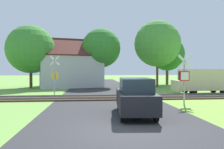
% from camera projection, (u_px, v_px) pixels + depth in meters
% --- Properties ---
extents(ground_plane, '(160.00, 160.00, 0.00)m').
position_uv_depth(ground_plane, '(124.00, 130.00, 7.86)').
color(ground_plane, '#6B9942').
extents(road_asphalt, '(7.41, 80.00, 0.01)m').
position_uv_depth(road_asphalt, '(117.00, 118.00, 9.85)').
color(road_asphalt, '#2D2D30').
rests_on(road_asphalt, ground).
extents(rail_track, '(60.00, 2.60, 0.22)m').
position_uv_depth(rail_track, '(107.00, 98.00, 16.57)').
color(rail_track, '#422D1E').
rests_on(rail_track, ground).
extents(stop_sign_near, '(0.88, 0.16, 3.13)m').
position_uv_depth(stop_sign_near, '(184.00, 77.00, 13.62)').
color(stop_sign_near, '#9E9EA5').
rests_on(stop_sign_near, ground).
extents(crossing_sign_far, '(0.86, 0.23, 3.39)m').
position_uv_depth(crossing_sign_far, '(55.00, 73.00, 18.18)').
color(crossing_sign_far, '#9E9EA5').
rests_on(crossing_sign_far, ground).
extents(house, '(9.11, 7.91, 6.22)m').
position_uv_depth(house, '(70.00, 70.00, 28.18)').
color(house, '#B7B7BC').
rests_on(house, ground).
extents(tree_left, '(5.67, 5.67, 7.43)m').
position_uv_depth(tree_left, '(31.00, 49.00, 25.78)').
color(tree_left, '#513823').
rests_on(tree_left, ground).
extents(tree_far, '(5.04, 5.04, 7.08)m').
position_uv_depth(tree_far, '(167.00, 54.00, 32.30)').
color(tree_far, '#513823').
rests_on(tree_far, ground).
extents(tree_center, '(5.00, 5.00, 7.48)m').
position_uv_depth(tree_center, '(101.00, 48.00, 28.04)').
color(tree_center, '#513823').
rests_on(tree_center, ground).
extents(tree_right, '(5.79, 5.79, 8.35)m').
position_uv_depth(tree_right, '(157.00, 44.00, 27.39)').
color(tree_right, '#513823').
rests_on(tree_right, ground).
extents(mail_truck, '(4.95, 2.02, 2.24)m').
position_uv_depth(mail_truck, '(202.00, 80.00, 19.96)').
color(mail_truck, beige).
rests_on(mail_truck, ground).
extents(parked_car, '(1.93, 4.11, 1.78)m').
position_uv_depth(parked_car, '(135.00, 97.00, 10.43)').
color(parked_car, black).
rests_on(parked_car, ground).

